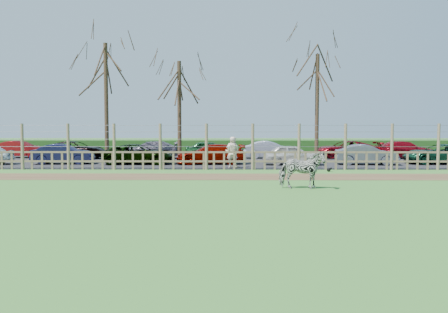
{
  "coord_description": "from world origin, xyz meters",
  "views": [
    {
      "loc": [
        1.2,
        -18.9,
        2.6
      ],
      "look_at": [
        1.0,
        2.5,
        1.1
      ],
      "focal_mm": 40.0,
      "sensor_mm": 36.0,
      "label": 1
    }
  ],
  "objects_px": {
    "car_7": "(20,149)",
    "car_9": "(150,150)",
    "tree_right": "(317,81)",
    "crow": "(329,170)",
    "car_5": "(366,155)",
    "tree_left": "(106,73)",
    "car_11": "(270,150)",
    "tree_mid": "(179,86)",
    "car_13": "(405,150)",
    "car_3": "(210,154)",
    "car_8": "(75,150)",
    "car_4": "(293,155)",
    "zebra": "(302,170)",
    "car_10": "(210,150)",
    "visitor_a": "(232,152)",
    "car_1": "(63,154)",
    "car_2": "(138,154)",
    "car_12": "(345,149)",
    "car_6": "(440,154)",
    "visitor_b": "(232,152)"
  },
  "relations": [
    {
      "from": "visitor_b",
      "to": "car_5",
      "type": "xyz_separation_m",
      "value": [
        8.02,
        2.14,
        -0.26
      ]
    },
    {
      "from": "car_1",
      "to": "car_8",
      "type": "xyz_separation_m",
      "value": [
        -0.64,
        4.48,
        0.0
      ]
    },
    {
      "from": "car_12",
      "to": "visitor_a",
      "type": "bearing_deg",
      "value": -50.51
    },
    {
      "from": "crow",
      "to": "car_7",
      "type": "distance_m",
      "value": 22.14
    },
    {
      "from": "tree_mid",
      "to": "car_1",
      "type": "distance_m",
      "value": 8.39
    },
    {
      "from": "tree_right",
      "to": "car_1",
      "type": "bearing_deg",
      "value": -169.78
    },
    {
      "from": "car_5",
      "to": "car_9",
      "type": "relative_size",
      "value": 0.88
    },
    {
      "from": "crow",
      "to": "car_5",
      "type": "xyz_separation_m",
      "value": [
        3.0,
        3.86,
        0.53
      ]
    },
    {
      "from": "tree_right",
      "to": "car_7",
      "type": "bearing_deg",
      "value": 173.65
    },
    {
      "from": "car_8",
      "to": "car_9",
      "type": "distance_m",
      "value": 5.19
    },
    {
      "from": "tree_left",
      "to": "zebra",
      "type": "height_order",
      "value": "tree_left"
    },
    {
      "from": "tree_left",
      "to": "car_6",
      "type": "xyz_separation_m",
      "value": [
        20.5,
        -1.15,
        -4.98
      ]
    },
    {
      "from": "car_1",
      "to": "car_9",
      "type": "xyz_separation_m",
      "value": [
        4.55,
        4.49,
        0.0
      ]
    },
    {
      "from": "tree_left",
      "to": "car_11",
      "type": "distance_m",
      "value": 12.22
    },
    {
      "from": "car_11",
      "to": "tree_left",
      "type": "bearing_deg",
      "value": 105.43
    },
    {
      "from": "tree_left",
      "to": "tree_right",
      "type": "xyz_separation_m",
      "value": [
        13.5,
        1.5,
        -0.37
      ]
    },
    {
      "from": "tree_left",
      "to": "car_4",
      "type": "relative_size",
      "value": 2.24
    },
    {
      "from": "tree_right",
      "to": "car_12",
      "type": "xyz_separation_m",
      "value": [
        2.44,
        2.38,
        -4.6
      ]
    },
    {
      "from": "tree_right",
      "to": "car_1",
      "type": "distance_m",
      "value": 16.75
    },
    {
      "from": "car_3",
      "to": "car_4",
      "type": "height_order",
      "value": "same"
    },
    {
      "from": "car_5",
      "to": "car_10",
      "type": "bearing_deg",
      "value": 67.46
    },
    {
      "from": "zebra",
      "to": "car_5",
      "type": "xyz_separation_m",
      "value": [
        5.4,
        10.53,
        -0.1
      ]
    },
    {
      "from": "visitor_b",
      "to": "car_6",
      "type": "relative_size",
      "value": 0.4
    },
    {
      "from": "tree_left",
      "to": "tree_mid",
      "type": "xyz_separation_m",
      "value": [
        4.5,
        1.0,
        -0.75
      ]
    },
    {
      "from": "visitor_a",
      "to": "car_12",
      "type": "distance_m",
      "value": 11.2
    },
    {
      "from": "visitor_b",
      "to": "crow",
      "type": "bearing_deg",
      "value": -178.89
    },
    {
      "from": "car_7",
      "to": "car_10",
      "type": "relative_size",
      "value": 1.03
    },
    {
      "from": "tree_left",
      "to": "car_8",
      "type": "height_order",
      "value": "tree_left"
    },
    {
      "from": "car_3",
      "to": "car_13",
      "type": "xyz_separation_m",
      "value": [
        13.39,
        4.78,
        0.0
      ]
    },
    {
      "from": "tree_right",
      "to": "car_13",
      "type": "xyz_separation_m",
      "value": [
        6.49,
        1.87,
        -4.6
      ]
    },
    {
      "from": "car_1",
      "to": "car_5",
      "type": "bearing_deg",
      "value": -95.65
    },
    {
      "from": "tree_left",
      "to": "visitor_a",
      "type": "height_order",
      "value": "tree_left"
    },
    {
      "from": "tree_mid",
      "to": "car_13",
      "type": "bearing_deg",
      "value": 8.69
    },
    {
      "from": "tree_right",
      "to": "crow",
      "type": "xyz_separation_m",
      "value": [
        -0.58,
        -7.04,
        -5.13
      ]
    },
    {
      "from": "tree_left",
      "to": "car_5",
      "type": "distance_m",
      "value": 16.77
    },
    {
      "from": "car_2",
      "to": "car_12",
      "type": "distance_m",
      "value": 14.68
    },
    {
      "from": "tree_left",
      "to": "car_2",
      "type": "height_order",
      "value": "tree_left"
    },
    {
      "from": "car_13",
      "to": "car_7",
      "type": "bearing_deg",
      "value": 84.45
    },
    {
      "from": "tree_left",
      "to": "car_10",
      "type": "relative_size",
      "value": 2.24
    },
    {
      "from": "car_8",
      "to": "car_4",
      "type": "bearing_deg",
      "value": -104.32
    },
    {
      "from": "visitor_a",
      "to": "crow",
      "type": "bearing_deg",
      "value": 152.67
    },
    {
      "from": "tree_left",
      "to": "car_9",
      "type": "xyz_separation_m",
      "value": [
        2.2,
        3.14,
        -4.98
      ]
    },
    {
      "from": "tree_left",
      "to": "car_13",
      "type": "relative_size",
      "value": 1.9
    },
    {
      "from": "car_6",
      "to": "car_9",
      "type": "xyz_separation_m",
      "value": [
        -18.29,
        4.29,
        0.0
      ]
    },
    {
      "from": "car_7",
      "to": "car_9",
      "type": "relative_size",
      "value": 0.88
    },
    {
      "from": "zebra",
      "to": "car_10",
      "type": "bearing_deg",
      "value": 20.89
    },
    {
      "from": "crow",
      "to": "car_5",
      "type": "height_order",
      "value": "car_5"
    },
    {
      "from": "tree_left",
      "to": "car_5",
      "type": "xyz_separation_m",
      "value": [
        15.92,
        -1.68,
        -4.98
      ]
    },
    {
      "from": "visitor_a",
      "to": "car_4",
      "type": "bearing_deg",
      "value": -160.0
    },
    {
      "from": "car_2",
      "to": "car_3",
      "type": "xyz_separation_m",
      "value": [
        4.35,
        -0.01,
        0.0
      ]
    }
  ]
}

